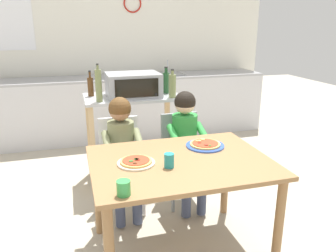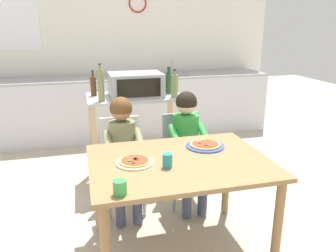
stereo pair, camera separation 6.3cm
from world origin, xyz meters
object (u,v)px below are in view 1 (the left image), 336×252
bottle_clear_vinegar (166,82)px  bottle_tall_green_wine (172,86)px  bottle_dark_olive_oil (91,86)px  pizza_plate_blue_rimmed (205,145)px  bottle_slim_sauce (99,85)px  drinking_cup_green (124,188)px  toaster_oven (133,85)px  child_in_olive_shirt (122,143)px  child_in_green_shirt (187,137)px  pizza_plate_cream (136,162)px  dining_chair_left (121,157)px  kitchen_island_cart (133,125)px  drinking_cup_teal (169,160)px  dining_table (180,173)px  dining_chair_right (182,151)px

bottle_clear_vinegar → bottle_tall_green_wine: (-0.00, -0.23, 0.00)m
bottle_dark_olive_oil → pizza_plate_blue_rimmed: (0.74, -1.19, -0.27)m
bottle_dark_olive_oil → bottle_slim_sauce: size_ratio=0.73×
pizza_plate_blue_rimmed → drinking_cup_green: drinking_cup_green is taller
toaster_oven → child_in_olive_shirt: 0.77m
child_in_green_shirt → drinking_cup_green: size_ratio=12.35×
toaster_oven → bottle_dark_olive_oil: (-0.41, 0.12, -0.02)m
bottle_tall_green_wine → pizza_plate_cream: bearing=-118.2°
drinking_cup_green → child_in_olive_shirt: bearing=81.7°
dining_chair_left → child_in_green_shirt: bearing=-13.7°
toaster_oven → dining_chair_left: bearing=-113.1°
bottle_dark_olive_oil → kitchen_island_cart: bearing=-14.2°
toaster_oven → drinking_cup_teal: toaster_oven is taller
toaster_oven → child_in_green_shirt: 0.82m
bottle_clear_vinegar → child_in_olive_shirt: bearing=-129.6°
dining_table → pizza_plate_cream: pizza_plate_cream is taller
bottle_clear_vinegar → bottle_slim_sauce: size_ratio=0.78×
bottle_slim_sauce → bottle_dark_olive_oil: bearing=101.6°
kitchen_island_cart → pizza_plate_blue_rimmed: bearing=-72.5°
dining_chair_right → bottle_slim_sauce: bearing=150.9°
dining_chair_right → toaster_oven: bearing=122.0°
dining_table → bottle_tall_green_wine: bearing=75.8°
bottle_dark_olive_oil → drinking_cup_green: 1.77m
kitchen_island_cart → pizza_plate_blue_rimmed: size_ratio=3.32×
bottle_clear_vinegar → dining_chair_right: bearing=-91.9°
pizza_plate_cream → toaster_oven: bearing=79.8°
kitchen_island_cart → dining_chair_left: bearing=-111.6°
toaster_oven → drinking_cup_teal: size_ratio=5.59×
bottle_tall_green_wine → child_in_green_shirt: bottle_tall_green_wine is taller
pizza_plate_cream → pizza_plate_blue_rimmed: 0.59m
toaster_oven → bottle_slim_sauce: size_ratio=1.48×
bottle_dark_olive_oil → drinking_cup_green: (0.04, -1.76, -0.24)m
bottle_clear_vinegar → bottle_tall_green_wine: bearing=-90.6°
bottle_tall_green_wine → dining_table: bottle_tall_green_wine is taller
bottle_slim_sauce → kitchen_island_cart: bearing=27.7°
pizza_plate_cream → drinking_cup_teal: drinking_cup_teal is taller
dining_table → child_in_green_shirt: child_in_green_shirt is taller
bottle_tall_green_wine → pizza_plate_cream: size_ratio=1.11×
bottle_dark_olive_oil → bottle_slim_sauce: bearing=-78.4°
kitchen_island_cart → toaster_oven: 0.42m
toaster_oven → child_in_green_shirt: bearing=-63.0°
bottle_clear_vinegar → bottle_slim_sauce: bearing=-163.2°
toaster_oven → bottle_slim_sauce: bearing=-155.8°
bottle_dark_olive_oil → bottle_tall_green_wine: 0.81m
pizza_plate_cream → drinking_cup_green: size_ratio=2.98×
toaster_oven → pizza_plate_cream: size_ratio=2.07×
bottle_clear_vinegar → child_in_green_shirt: size_ratio=0.26×
dining_chair_right → drinking_cup_green: 1.33m
bottle_dark_olive_oil → pizza_plate_blue_rimmed: bottle_dark_olive_oil is taller
dining_chair_left → child_in_green_shirt: 0.60m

